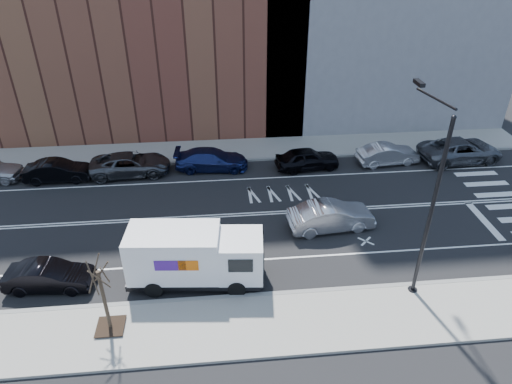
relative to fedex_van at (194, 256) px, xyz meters
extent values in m
plane|color=black|center=(3.34, 5.60, -1.56)|extent=(120.00, 120.00, 0.00)
cube|color=gray|center=(3.34, -3.20, -1.49)|extent=(44.00, 3.60, 0.15)
cube|color=gray|center=(3.34, 14.40, -1.49)|extent=(44.00, 3.60, 0.15)
cube|color=gray|center=(3.34, -1.40, -1.48)|extent=(44.00, 0.25, 0.17)
cube|color=gray|center=(3.34, 12.60, -1.48)|extent=(44.00, 0.25, 0.17)
cylinder|color=black|center=(10.34, -1.80, 2.94)|extent=(0.18, 0.18, 9.00)
cylinder|color=black|center=(10.34, -1.80, -1.46)|extent=(0.44, 0.44, 0.20)
sphere|color=black|center=(10.34, -1.80, 7.39)|extent=(0.20, 0.20, 0.20)
cylinder|color=black|center=(10.34, -0.10, 7.54)|extent=(0.11, 3.49, 0.48)
cube|color=black|center=(10.34, 1.60, 7.64)|extent=(0.25, 0.80, 0.18)
cube|color=#FFF2CC|center=(10.34, 1.60, 7.54)|extent=(0.18, 0.55, 0.03)
cube|color=black|center=(-3.66, -2.80, -1.33)|extent=(1.20, 1.20, 0.04)
cylinder|color=#382B1E|center=(-3.66, -2.80, 0.19)|extent=(0.16, 0.16, 3.20)
cylinder|color=#382B1E|center=(-3.41, -2.80, 1.59)|extent=(0.06, 0.80, 1.44)
cylinder|color=#382B1E|center=(-3.59, -2.56, 1.59)|extent=(0.81, 0.31, 1.19)
cylinder|color=#382B1E|center=(-3.87, -2.65, 1.59)|extent=(0.58, 0.76, 1.50)
cylinder|color=#382B1E|center=(-3.87, -2.95, 1.59)|extent=(0.47, 0.61, 1.37)
cylinder|color=#382B1E|center=(-3.59, -3.04, 1.59)|extent=(0.72, 0.29, 1.13)
cube|color=black|center=(-0.02, 0.00, -1.10)|extent=(6.54, 2.72, 0.31)
cube|color=white|center=(2.23, -0.20, 0.03)|extent=(2.25, 2.39, 2.06)
cube|color=black|center=(3.28, -0.29, 0.34)|extent=(0.23, 1.90, 0.98)
cube|color=black|center=(2.13, -1.32, 0.34)|extent=(1.13, 0.14, 0.72)
cube|color=black|center=(2.33, 0.92, 0.34)|extent=(1.13, 0.14, 0.72)
cube|color=black|center=(3.24, -0.29, -1.00)|extent=(0.34, 2.06, 0.36)
cube|color=white|center=(-0.94, 0.08, 0.23)|extent=(4.50, 2.64, 2.36)
cube|color=#47198C|center=(-1.04, -1.06, 0.39)|extent=(1.44, 0.15, 0.57)
cube|color=orange|center=(-0.22, -1.14, 0.39)|extent=(0.92, 0.10, 0.57)
cube|color=#47198C|center=(-0.84, 1.23, 0.39)|extent=(1.44, 0.15, 0.57)
cube|color=orange|center=(-0.02, 1.16, 0.39)|extent=(0.92, 0.10, 0.57)
cylinder|color=black|center=(1.94, -1.21, -1.13)|extent=(0.89, 0.36, 0.86)
cylinder|color=black|center=(2.12, 0.84, -1.13)|extent=(0.89, 0.36, 0.86)
cylinder|color=black|center=(-1.95, -0.86, -1.13)|extent=(0.89, 0.36, 0.86)
cylinder|color=black|center=(-1.77, 1.19, -1.13)|extent=(0.89, 0.36, 0.86)
imported|color=black|center=(-9.43, 10.99, -0.84)|extent=(4.40, 1.58, 1.44)
imported|color=#44464B|center=(-4.66, 11.43, -0.81)|extent=(5.57, 2.82, 1.51)
imported|color=navy|center=(0.94, 11.65, -0.82)|extent=(5.25, 2.44, 1.48)
imported|color=black|center=(7.69, 11.06, -0.80)|extent=(4.69, 2.34, 1.54)
imported|color=#BCBDC2|center=(13.63, 11.24, -0.83)|extent=(4.58, 1.99, 1.47)
imported|color=#56585E|center=(19.07, 11.17, -0.73)|extent=(6.24, 3.29, 1.67)
imported|color=#B6B6BB|center=(7.64, 3.75, -0.76)|extent=(5.05, 2.22, 1.61)
imported|color=black|center=(-6.99, 0.24, -0.88)|extent=(4.25, 1.74, 1.37)
camera|label=1|loc=(1.29, -17.21, 13.96)|focal=32.00mm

